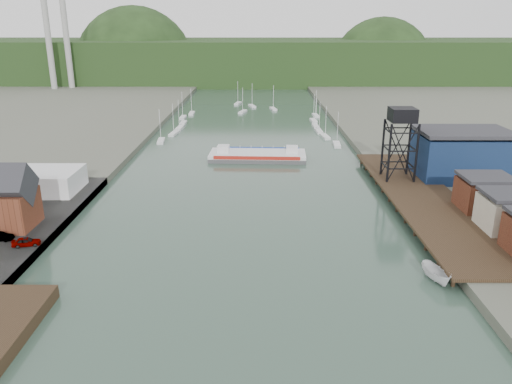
{
  "coord_description": "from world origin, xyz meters",
  "views": [
    {
      "loc": [
        3.13,
        -51.17,
        35.34
      ],
      "look_at": [
        2.84,
        42.22,
        4.0
      ],
      "focal_mm": 35.0,
      "sensor_mm": 36.0,
      "label": 1
    }
  ],
  "objects_px": {
    "motorboat": "(436,274)",
    "car_west_a": "(26,242)",
    "chain_ferry": "(258,155)",
    "lift_tower": "(402,119)"
  },
  "relations": [
    {
      "from": "chain_ferry",
      "to": "motorboat",
      "type": "bearing_deg",
      "value": -67.05
    },
    {
      "from": "motorboat",
      "to": "car_west_a",
      "type": "bearing_deg",
      "value": 157.13
    },
    {
      "from": "chain_ferry",
      "to": "car_west_a",
      "type": "bearing_deg",
      "value": -118.77
    },
    {
      "from": "lift_tower",
      "to": "motorboat",
      "type": "xyz_separation_m",
      "value": [
        -6.07,
        -44.76,
        -14.44
      ]
    },
    {
      "from": "lift_tower",
      "to": "car_west_a",
      "type": "xyz_separation_m",
      "value": [
        -69.0,
        -36.02,
        -13.3
      ]
    },
    {
      "from": "motorboat",
      "to": "chain_ferry",
      "type": "bearing_deg",
      "value": 95.36
    },
    {
      "from": "lift_tower",
      "to": "motorboat",
      "type": "bearing_deg",
      "value": -97.72
    },
    {
      "from": "lift_tower",
      "to": "motorboat",
      "type": "relative_size",
      "value": 2.56
    },
    {
      "from": "motorboat",
      "to": "car_west_a",
      "type": "relative_size",
      "value": 1.43
    },
    {
      "from": "motorboat",
      "to": "car_west_a",
      "type": "height_order",
      "value": "car_west_a"
    }
  ]
}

